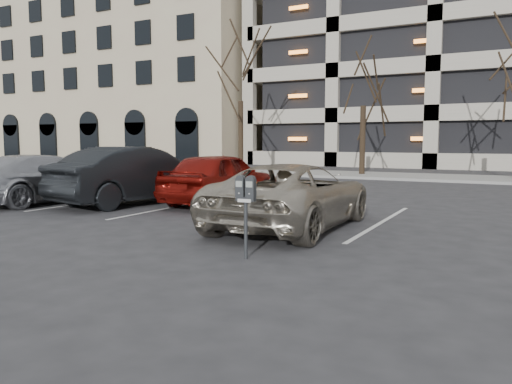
{
  "coord_description": "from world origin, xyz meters",
  "views": [
    {
      "loc": [
        4.05,
        -8.58,
        1.81
      ],
      "look_at": [
        -0.01,
        -0.95,
        0.91
      ],
      "focal_mm": 35.0,
      "sensor_mm": 36.0,
      "label": 1
    }
  ],
  "objects_px": {
    "parking_meter": "(246,196)",
    "car_red": "(220,178)",
    "tree_a": "(241,57)",
    "car_dark": "(136,175)",
    "tree_b": "(364,62)",
    "car_silver": "(45,178)",
    "suv_silver": "(293,196)"
  },
  "relations": [
    {
      "from": "parking_meter",
      "to": "car_red",
      "type": "bearing_deg",
      "value": 122.0
    },
    {
      "from": "tree_a",
      "to": "car_red",
      "type": "bearing_deg",
      "value": -62.68
    },
    {
      "from": "car_dark",
      "to": "car_red",
      "type": "bearing_deg",
      "value": -141.81
    },
    {
      "from": "tree_a",
      "to": "parking_meter",
      "type": "relative_size",
      "value": 7.1
    },
    {
      "from": "tree_b",
      "to": "parking_meter",
      "type": "bearing_deg",
      "value": -79.34
    },
    {
      "from": "tree_b",
      "to": "parking_meter",
      "type": "distance_m",
      "value": 18.94
    },
    {
      "from": "car_dark",
      "to": "car_silver",
      "type": "xyz_separation_m",
      "value": [
        -2.51,
        -1.04,
        -0.11
      ]
    },
    {
      "from": "tree_a",
      "to": "car_silver",
      "type": "height_order",
      "value": "tree_a"
    },
    {
      "from": "car_red",
      "to": "car_silver",
      "type": "distance_m",
      "value": 5.1
    },
    {
      "from": "suv_silver",
      "to": "car_red",
      "type": "relative_size",
      "value": 1.11
    },
    {
      "from": "car_dark",
      "to": "tree_b",
      "type": "bearing_deg",
      "value": -90.37
    },
    {
      "from": "suv_silver",
      "to": "car_red",
      "type": "bearing_deg",
      "value": -38.44
    },
    {
      "from": "tree_b",
      "to": "car_red",
      "type": "bearing_deg",
      "value": -92.33
    },
    {
      "from": "tree_a",
      "to": "tree_b",
      "type": "distance_m",
      "value": 7.04
    },
    {
      "from": "car_dark",
      "to": "parking_meter",
      "type": "bearing_deg",
      "value": 154.56
    },
    {
      "from": "tree_a",
      "to": "suv_silver",
      "type": "height_order",
      "value": "tree_a"
    },
    {
      "from": "car_red",
      "to": "tree_b",
      "type": "bearing_deg",
      "value": -94.39
    },
    {
      "from": "tree_b",
      "to": "car_silver",
      "type": "xyz_separation_m",
      "value": [
        -5.13,
        -14.72,
        -4.93
      ]
    },
    {
      "from": "parking_meter",
      "to": "car_dark",
      "type": "xyz_separation_m",
      "value": [
        -6.02,
        4.37,
        -0.15
      ]
    },
    {
      "from": "car_dark",
      "to": "car_silver",
      "type": "distance_m",
      "value": 2.72
    },
    {
      "from": "car_red",
      "to": "car_silver",
      "type": "relative_size",
      "value": 0.9
    },
    {
      "from": "car_silver",
      "to": "suv_silver",
      "type": "bearing_deg",
      "value": -178.97
    },
    {
      "from": "tree_a",
      "to": "car_red",
      "type": "distance_m",
      "value": 15.24
    },
    {
      "from": "tree_b",
      "to": "car_red",
      "type": "xyz_separation_m",
      "value": [
        -0.51,
        -12.56,
        -4.89
      ]
    },
    {
      "from": "suv_silver",
      "to": "car_dark",
      "type": "height_order",
      "value": "car_dark"
    },
    {
      "from": "suv_silver",
      "to": "car_silver",
      "type": "bearing_deg",
      "value": -4.37
    },
    {
      "from": "tree_a",
      "to": "suv_silver",
      "type": "xyz_separation_m",
      "value": [
        9.91,
        -15.17,
        -5.75
      ]
    },
    {
      "from": "parking_meter",
      "to": "car_red",
      "type": "height_order",
      "value": "car_red"
    },
    {
      "from": "car_silver",
      "to": "tree_a",
      "type": "bearing_deg",
      "value": -78.54
    },
    {
      "from": "tree_a",
      "to": "tree_b",
      "type": "relative_size",
      "value": 1.14
    },
    {
      "from": "car_dark",
      "to": "suv_silver",
      "type": "bearing_deg",
      "value": 175.43
    },
    {
      "from": "tree_b",
      "to": "suv_silver",
      "type": "relative_size",
      "value": 1.61
    }
  ]
}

